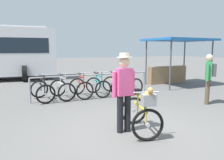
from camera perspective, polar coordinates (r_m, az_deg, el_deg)
name	(u,v)px	position (r m, az deg, el deg)	size (l,w,h in m)	color
ground_plane	(131,130)	(4.98, 5.15, -13.09)	(80.00, 80.00, 0.00)	#605E5B
bike_rack_rail	(94,79)	(8.16, -4.84, 0.37)	(4.61, 0.21, 0.88)	#99999E
racked_bike_black	(42,91)	(7.94, -17.90, -2.66)	(0.71, 1.15, 0.98)	black
racked_bike_white	(62,89)	(8.06, -12.97, -2.32)	(0.72, 1.15, 0.98)	black
racked_bike_red	(81,87)	(8.23, -8.21, -1.97)	(0.72, 1.13, 0.97)	black
racked_bike_teal	(98,86)	(8.47, -3.69, -1.62)	(0.70, 1.12, 0.97)	black
racked_bike_yellow	(114,85)	(8.75, 0.56, -1.29)	(0.81, 1.20, 0.98)	black
racked_bike_blue	(129,84)	(9.08, 4.53, -0.97)	(0.66, 1.10, 0.97)	black
featured_bicycle	(142,112)	(4.67, 7.86, -8.28)	(0.96, 1.25, 1.09)	black
person_with_featured_bike	(124,89)	(4.64, 3.19, -2.46)	(0.53, 0.32, 1.72)	black
pedestrian_with_backpack	(209,76)	(7.74, 24.20, 1.02)	(0.47, 0.46, 1.64)	brown
market_stall	(174,57)	(11.52, 15.92, 5.81)	(3.13, 2.34, 2.30)	#4C4C51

